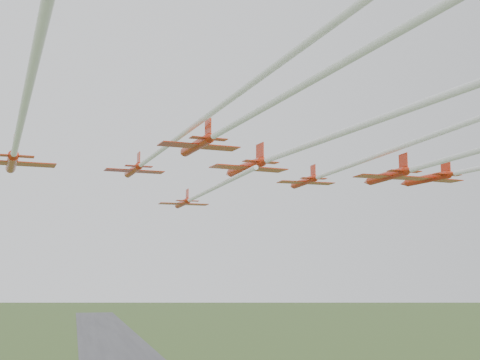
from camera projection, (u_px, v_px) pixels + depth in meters
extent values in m
cylinder|color=red|center=(183.00, 203.00, 106.31)|extent=(1.41, 7.53, 0.97)
cone|color=red|center=(177.00, 206.00, 110.60)|extent=(1.06, 1.64, 0.97)
cone|color=red|center=(189.00, 200.00, 102.28)|extent=(0.94, 1.11, 0.88)
ellipsoid|color=black|center=(180.00, 202.00, 108.03)|extent=(0.42, 0.86, 0.28)
cube|color=red|center=(184.00, 204.00, 105.62)|extent=(7.88, 2.75, 0.09)
cube|color=red|center=(187.00, 201.00, 103.07)|extent=(3.58, 1.27, 0.07)
cube|color=red|center=(187.00, 195.00, 103.38)|extent=(0.18, 1.59, 1.76)
cylinder|color=silver|center=(217.00, 187.00, 86.75)|extent=(2.43, 31.86, 0.53)
cylinder|color=red|center=(133.00, 170.00, 92.46)|extent=(1.91, 7.84, 1.01)
cone|color=red|center=(127.00, 175.00, 96.82)|extent=(1.19, 1.75, 1.01)
cone|color=red|center=(140.00, 165.00, 88.35)|extent=(1.04, 1.20, 0.91)
ellipsoid|color=black|center=(131.00, 170.00, 94.20)|extent=(0.48, 0.91, 0.29)
cube|color=red|center=(134.00, 171.00, 91.75)|extent=(8.27, 3.30, 0.09)
cube|color=red|center=(139.00, 166.00, 89.15)|extent=(3.76, 1.52, 0.07)
cube|color=red|center=(139.00, 159.00, 89.47)|extent=(0.28, 1.65, 1.83)
cylinder|color=silver|center=(209.00, 115.00, 60.80)|extent=(7.39, 58.14, 0.55)
cylinder|color=red|center=(304.00, 182.00, 97.06)|extent=(1.39, 7.93, 1.02)
cone|color=red|center=(292.00, 186.00, 101.59)|extent=(1.10, 1.72, 1.02)
cone|color=red|center=(316.00, 177.00, 92.79)|extent=(0.98, 1.16, 0.93)
ellipsoid|color=black|center=(299.00, 181.00, 98.87)|extent=(0.43, 0.90, 0.30)
cube|color=red|center=(306.00, 183.00, 96.32)|extent=(8.28, 2.79, 0.09)
cube|color=red|center=(314.00, 178.00, 93.62)|extent=(3.76, 1.29, 0.07)
cube|color=red|center=(313.00, 171.00, 93.95)|extent=(0.17, 1.67, 1.86)
cylinder|color=silver|center=(428.00, 137.00, 66.01)|extent=(3.16, 55.40, 0.56)
cylinder|color=red|center=(12.00, 162.00, 73.81)|extent=(2.20, 8.98, 1.15)
cone|color=red|center=(10.00, 170.00, 78.81)|extent=(1.37, 2.01, 1.15)
cone|color=red|center=(14.00, 154.00, 69.11)|extent=(1.19, 1.37, 1.05)
ellipsoid|color=black|center=(11.00, 162.00, 75.82)|extent=(0.55, 1.04, 0.34)
cube|color=red|center=(12.00, 163.00, 73.00)|extent=(9.48, 3.79, 0.10)
cube|color=red|center=(13.00, 156.00, 70.03)|extent=(4.31, 1.74, 0.08)
cube|color=red|center=(14.00, 145.00, 70.39)|extent=(0.33, 1.89, 2.10)
cylinder|color=silver|center=(30.00, 80.00, 42.94)|extent=(7.15, 55.05, 0.63)
cylinder|color=red|center=(246.00, 167.00, 84.22)|extent=(2.82, 9.42, 1.21)
cone|color=red|center=(229.00, 174.00, 89.35)|extent=(1.54, 2.16, 1.21)
cone|color=red|center=(265.00, 161.00, 79.39)|extent=(1.31, 1.49, 1.10)
ellipsoid|color=black|center=(239.00, 166.00, 86.28)|extent=(0.64, 1.11, 0.35)
cube|color=red|center=(249.00, 168.00, 83.38)|extent=(10.03, 4.51, 0.11)
cube|color=red|center=(261.00, 162.00, 80.34)|extent=(4.56, 2.07, 0.09)
cube|color=red|center=(260.00, 152.00, 80.71)|extent=(0.45, 1.97, 2.20)
cylinder|color=silver|center=(364.00, 125.00, 60.74)|extent=(7.63, 39.52, 0.66)
cylinder|color=red|center=(427.00, 179.00, 90.97)|extent=(2.54, 8.59, 1.10)
cone|color=red|center=(404.00, 183.00, 95.65)|extent=(1.39, 1.97, 1.10)
cone|color=red|center=(452.00, 174.00, 86.56)|extent=(1.19, 1.36, 1.00)
ellipsoid|color=black|center=(418.00, 178.00, 92.84)|extent=(0.58, 1.01, 0.32)
cube|color=red|center=(431.00, 180.00, 90.20)|extent=(9.14, 4.07, 0.10)
cube|color=red|center=(447.00, 175.00, 87.42)|extent=(4.16, 1.87, 0.08)
cube|color=red|center=(446.00, 167.00, 87.76)|extent=(0.41, 1.80, 2.01)
cylinder|color=red|center=(197.00, 145.00, 66.15)|extent=(2.10, 7.70, 0.99)
cone|color=red|center=(183.00, 153.00, 70.38)|extent=(1.21, 1.74, 0.99)
cone|color=red|center=(212.00, 137.00, 62.16)|extent=(1.05, 1.20, 0.90)
ellipsoid|color=black|center=(191.00, 145.00, 67.85)|extent=(0.50, 0.90, 0.29)
cube|color=red|center=(199.00, 146.00, 65.46)|extent=(8.16, 3.47, 0.09)
cube|color=red|center=(209.00, 139.00, 62.94)|extent=(3.71, 1.59, 0.07)
cube|color=red|center=(208.00, 129.00, 63.25)|extent=(0.33, 1.61, 1.80)
cylinder|color=silver|center=(348.00, 60.00, 40.12)|extent=(7.45, 46.74, 0.54)
cylinder|color=red|center=(387.00, 176.00, 75.07)|extent=(1.51, 7.95, 1.02)
cone|color=red|center=(367.00, 182.00, 79.59)|extent=(1.12, 1.73, 1.02)
cone|color=red|center=(409.00, 170.00, 70.81)|extent=(1.00, 1.17, 0.93)
ellipsoid|color=black|center=(379.00, 175.00, 76.88)|extent=(0.44, 0.91, 0.30)
cube|color=red|center=(391.00, 177.00, 74.33)|extent=(8.31, 2.92, 0.09)
cube|color=red|center=(404.00, 171.00, 71.65)|extent=(3.78, 1.34, 0.07)
cube|color=red|center=(403.00, 162.00, 71.97)|extent=(0.20, 1.68, 1.86)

